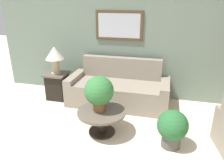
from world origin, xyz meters
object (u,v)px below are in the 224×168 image
Objects in this scene: table_lamp at (55,55)px; potted_plant_floor at (172,127)px; couch_main at (118,90)px; potted_plant_on_table at (99,92)px; side_table at (58,86)px; coffee_table at (102,117)px.

potted_plant_floor is (2.50, -1.18, -0.66)m from table_lamp.
potted_plant_on_table is (-0.07, -1.13, 0.43)m from couch_main.
table_lamp is (0.00, -0.00, 0.70)m from side_table.
side_table is at bearing 141.53° from coffee_table.
potted_plant_floor is (1.18, -0.13, -0.40)m from potted_plant_on_table.
table_lamp is at bearing -176.81° from couch_main.
side_table is (-1.38, -0.08, -0.01)m from couch_main.
coffee_table is at bearing -38.47° from table_lamp.
side_table is 1.01× the size of potted_plant_on_table.
potted_plant_floor is at bearing -25.30° from table_lamp.
table_lamp is (-1.38, -0.08, 0.69)m from couch_main.
side_table is 1.00× the size of table_lamp.
couch_main is 1.55m from table_lamp.
coffee_table is at bearing -38.47° from side_table.
table_lamp is at bearing -45.00° from side_table.
potted_plant_on_table is at bearing 173.86° from potted_plant_floor.
coffee_table is 1.35× the size of side_table.
couch_main is 1.39m from side_table.
table_lamp is at bearing 154.70° from potted_plant_floor.
couch_main is at bearing 86.65° from potted_plant_on_table.
coffee_table is 1.32× the size of potted_plant_floor.
table_lamp is 2.84m from potted_plant_floor.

